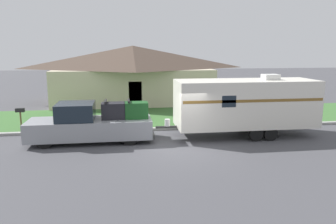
{
  "coord_description": "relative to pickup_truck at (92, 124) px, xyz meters",
  "views": [
    {
      "loc": [
        -2.75,
        -14.28,
        4.56
      ],
      "look_at": [
        -0.43,
        1.88,
        1.4
      ],
      "focal_mm": 35.0,
      "sensor_mm": 36.0,
      "label": 1
    }
  ],
  "objects": [
    {
      "name": "lawn_strip",
      "position": [
        4.25,
        5.52,
        -0.89
      ],
      "size": [
        80.0,
        7.0,
        0.03
      ],
      "color": "#3D6B33",
      "rests_on": "ground_plane"
    },
    {
      "name": "travel_trailer",
      "position": [
        7.93,
        -0.0,
        0.86
      ],
      "size": [
        8.37,
        2.45,
        3.25
      ],
      "color": "black",
      "rests_on": "ground_plane"
    },
    {
      "name": "mailbox",
      "position": [
        -4.17,
        2.93,
        0.08
      ],
      "size": [
        0.48,
        0.2,
        1.28
      ],
      "color": "brown",
      "rests_on": "ground_plane"
    },
    {
      "name": "pickup_truck",
      "position": [
        0.0,
        0.0,
        0.0
      ],
      "size": [
        6.12,
        2.01,
        2.06
      ],
      "color": "black",
      "rests_on": "ground_plane"
    },
    {
      "name": "house_across_street",
      "position": [
        2.57,
        12.57,
        1.6
      ],
      "size": [
        13.94,
        8.01,
        4.83
      ],
      "color": "beige",
      "rests_on": "ground_plane"
    },
    {
      "name": "ground_plane",
      "position": [
        4.25,
        -1.88,
        -0.9
      ],
      "size": [
        120.0,
        120.0,
        0.0
      ],
      "primitive_type": "plane",
      "color": "#47474C"
    },
    {
      "name": "curb_strip",
      "position": [
        4.25,
        1.87,
        -0.83
      ],
      "size": [
        80.0,
        0.3,
        0.14
      ],
      "color": "#999993",
      "rests_on": "ground_plane"
    }
  ]
}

